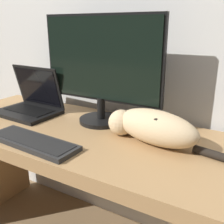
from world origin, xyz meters
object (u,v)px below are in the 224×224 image
monitor (101,67)px  laptop (31,104)px  cat (151,126)px  external_keyboard (33,142)px

monitor → laptop: (-0.43, -0.07, -0.23)m
monitor → cat: monitor is taller
monitor → laptop: size_ratio=1.83×
cat → external_keyboard: bearing=-136.9°
laptop → external_keyboard: size_ratio=0.81×
monitor → external_keyboard: monitor is taller
monitor → cat: bearing=-19.0°
laptop → external_keyboard: bearing=-40.5°
laptop → cat: size_ratio=0.66×
monitor → cat: 0.39m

